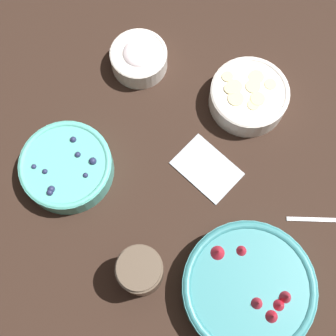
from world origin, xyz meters
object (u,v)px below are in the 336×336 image
Objects in this scene: bowl_strawberries at (248,288)px; jar_chocolate at (140,271)px; bowl_blueberries at (67,167)px; bowl_bananas at (249,96)px; bowl_cream at (139,57)px.

jar_chocolate reaches higher than bowl_strawberries.
bowl_bananas is at bearing 85.74° from bowl_blueberries.
bowl_blueberries is 1.50× the size of bowl_cream.
bowl_strawberries is at bearing -30.31° from bowl_bananas.
bowl_blueberries is 0.26m from jar_chocolate.
jar_chocolate reaches higher than bowl_bananas.
bowl_bananas is 1.64× the size of jar_chocolate.
bowl_cream is (-0.53, 0.03, -0.01)m from bowl_strawberries.
bowl_bananas is 0.42m from jar_chocolate.
bowl_blueberries is at bearing -56.34° from bowl_cream.
bowl_blueberries is 1.85× the size of jar_chocolate.
bowl_strawberries is 1.49× the size of bowl_bananas.
bowl_blueberries is at bearing -94.26° from bowl_bananas.
bowl_strawberries is 1.98× the size of bowl_cream.
bowl_strawberries is at bearing 54.46° from jar_chocolate.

